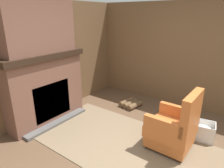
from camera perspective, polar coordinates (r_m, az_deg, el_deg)
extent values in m
plane|color=brown|center=(3.21, 7.24, -20.96)|extent=(14.00, 14.00, 0.00)
cube|color=brown|center=(4.19, -21.19, 5.75)|extent=(0.06, 5.21, 2.36)
cube|color=brown|center=(4.74, 21.95, 7.10)|extent=(5.21, 0.06, 2.36)
cube|color=brown|center=(4.15, -18.48, -1.85)|extent=(0.42, 1.56, 1.28)
cube|color=black|center=(4.08, -16.84, -4.50)|extent=(0.08, 0.81, 0.72)
cube|color=#565451|center=(4.19, -15.23, -10.55)|extent=(0.16, 1.41, 0.06)
cube|color=black|center=(3.96, -19.55, 7.58)|extent=(0.52, 1.66, 0.11)
cube|color=brown|center=(3.90, -20.44, 15.16)|extent=(0.37, 1.38, 0.94)
cube|color=#7A664C|center=(3.43, 6.48, -17.76)|extent=(3.60, 1.64, 0.01)
cube|color=#C6662D|center=(3.49, 16.19, -14.34)|extent=(0.65, 0.64, 0.24)
cube|color=#C6662D|center=(3.41, 16.43, -12.24)|extent=(0.69, 0.68, 0.18)
cube|color=#C6662D|center=(3.16, 21.79, -7.58)|extent=(0.13, 0.67, 0.59)
cube|color=#C6662D|center=(3.08, 14.41, -11.50)|extent=(0.61, 0.10, 0.20)
cube|color=#C6662D|center=(3.56, 18.13, -7.47)|extent=(0.61, 0.10, 0.20)
cylinder|color=#332319|center=(3.45, 9.88, -17.21)|extent=(0.05, 0.05, 0.06)
cylinder|color=#332319|center=(3.86, 13.68, -13.21)|extent=(0.05, 0.05, 0.06)
cylinder|color=#332319|center=(3.30, 18.72, -20.00)|extent=(0.05, 0.05, 0.06)
cylinder|color=#332319|center=(3.72, 21.54, -15.41)|extent=(0.05, 0.05, 0.06)
cylinder|color=brown|center=(4.85, 4.13, -5.17)|extent=(0.19, 0.44, 0.13)
cylinder|color=brown|center=(4.77, 5.31, -5.62)|extent=(0.19, 0.44, 0.13)
cylinder|color=brown|center=(4.70, 6.52, -6.09)|extent=(0.19, 0.44, 0.13)
cube|color=white|center=(3.96, 24.01, -13.97)|extent=(0.45, 0.37, 0.01)
cube|color=white|center=(3.89, 27.22, -12.52)|extent=(0.06, 0.30, 0.31)
cube|color=white|center=(3.88, 21.40, -11.68)|extent=(0.06, 0.30, 0.31)
cube|color=white|center=(4.01, 24.43, -11.08)|extent=(0.40, 0.08, 0.31)
cube|color=white|center=(3.75, 24.18, -13.21)|extent=(0.40, 0.08, 0.31)
ellipsoid|color=white|center=(3.87, 24.34, -11.92)|extent=(0.36, 0.30, 0.19)
ellipsoid|color=#B24C42|center=(3.79, -24.67, 7.94)|extent=(0.12, 0.12, 0.08)
cylinder|color=white|center=(3.77, -24.92, 9.70)|extent=(0.07, 0.07, 0.15)
cube|color=brown|center=(4.21, -15.61, 10.40)|extent=(0.15, 0.25, 0.15)
cube|color=silver|center=(4.15, -14.93, 10.44)|extent=(0.01, 0.04, 0.02)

